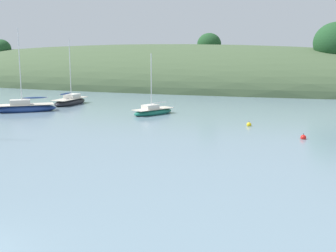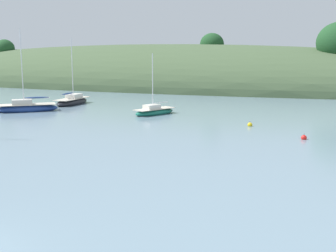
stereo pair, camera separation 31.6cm
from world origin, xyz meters
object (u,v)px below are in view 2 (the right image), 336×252
object	(u,v)px
sailboat_yellow_far	(72,101)
sailboat_grey_yawl	(154,111)
mooring_buoy_channel	(304,138)
mooring_buoy_inner	(250,125)
sailboat_black_sloop	(27,108)

from	to	relation	value
sailboat_yellow_far	sailboat_grey_yawl	distance (m)	14.35
sailboat_yellow_far	mooring_buoy_channel	xyz separation A→B (m)	(29.88, -12.45, -0.28)
sailboat_grey_yawl	mooring_buoy_channel	size ratio (longest dim) A/B	12.46
mooring_buoy_channel	mooring_buoy_inner	bearing A→B (deg)	138.86
sailboat_yellow_far	sailboat_black_sloop	xyz separation A→B (m)	(-0.85, -7.66, 0.02)
sailboat_yellow_far	mooring_buoy_inner	world-z (taller)	sailboat_yellow_far
sailboat_yellow_far	sailboat_black_sloop	distance (m)	7.71
mooring_buoy_channel	mooring_buoy_inner	size ratio (longest dim) A/B	1.00
mooring_buoy_inner	sailboat_yellow_far	bearing A→B (deg)	162.09
sailboat_black_sloop	mooring_buoy_channel	bearing A→B (deg)	-8.86
sailboat_grey_yawl	mooring_buoy_channel	world-z (taller)	sailboat_grey_yawl
mooring_buoy_channel	sailboat_grey_yawl	bearing A→B (deg)	153.64
sailboat_black_sloop	sailboat_grey_yawl	bearing A→B (deg)	12.62
sailboat_yellow_far	sailboat_grey_yawl	xyz separation A→B (m)	(13.65, -4.41, -0.07)
sailboat_yellow_far	sailboat_black_sloop	bearing A→B (deg)	-96.36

